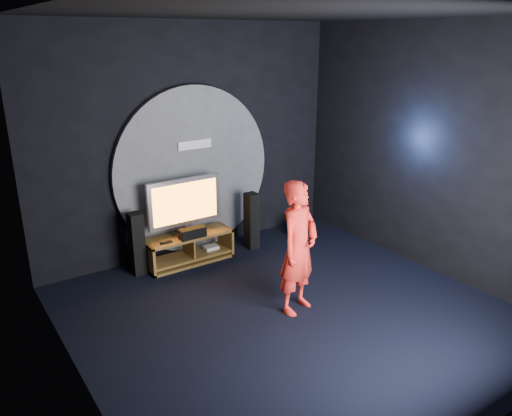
% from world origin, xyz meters
% --- Properties ---
extents(floor, '(5.00, 5.00, 0.00)m').
position_xyz_m(floor, '(0.00, 0.00, 0.00)').
color(floor, black).
rests_on(floor, ground).
extents(back_wall, '(5.00, 0.04, 3.50)m').
position_xyz_m(back_wall, '(0.00, 2.50, 1.75)').
color(back_wall, black).
rests_on(back_wall, ground).
extents(front_wall, '(5.00, 0.04, 3.50)m').
position_xyz_m(front_wall, '(0.00, -2.50, 1.75)').
color(front_wall, black).
rests_on(front_wall, ground).
extents(left_wall, '(0.04, 5.00, 3.50)m').
position_xyz_m(left_wall, '(-2.50, 0.00, 1.75)').
color(left_wall, black).
rests_on(left_wall, ground).
extents(right_wall, '(0.04, 5.00, 3.50)m').
position_xyz_m(right_wall, '(2.50, 0.00, 1.75)').
color(right_wall, black).
rests_on(right_wall, ground).
extents(ceiling, '(5.00, 5.00, 0.01)m').
position_xyz_m(ceiling, '(0.00, 0.00, 3.50)').
color(ceiling, black).
rests_on(ceiling, back_wall).
extents(wall_disc_panel, '(2.60, 0.11, 2.60)m').
position_xyz_m(wall_disc_panel, '(0.00, 2.44, 1.30)').
color(wall_disc_panel, '#515156').
rests_on(wall_disc_panel, ground).
extents(media_console, '(1.34, 0.45, 0.45)m').
position_xyz_m(media_console, '(-0.34, 2.05, 0.20)').
color(media_console, olive).
rests_on(media_console, ground).
extents(tv, '(1.16, 0.22, 0.86)m').
position_xyz_m(tv, '(-0.34, 2.12, 0.92)').
color(tv, '#A6A6AD').
rests_on(tv, media_console).
extents(center_speaker, '(0.40, 0.15, 0.15)m').
position_xyz_m(center_speaker, '(-0.34, 1.90, 0.53)').
color(center_speaker, black).
rests_on(center_speaker, media_console).
extents(remote, '(0.18, 0.05, 0.02)m').
position_xyz_m(remote, '(-0.76, 1.93, 0.46)').
color(remote, black).
rests_on(remote, media_console).
extents(tower_speaker_left, '(0.18, 0.21, 0.92)m').
position_xyz_m(tower_speaker_left, '(-1.12, 2.12, 0.46)').
color(tower_speaker_left, black).
rests_on(tower_speaker_left, ground).
extents(tower_speaker_right, '(0.18, 0.21, 0.92)m').
position_xyz_m(tower_speaker_right, '(0.75, 1.97, 0.46)').
color(tower_speaker_right, black).
rests_on(tower_speaker_right, ground).
extents(subwoofer, '(0.29, 0.29, 0.32)m').
position_xyz_m(subwoofer, '(1.66, 1.81, 0.16)').
color(subwoofer, black).
rests_on(subwoofer, ground).
extents(player, '(0.71, 0.57, 1.68)m').
position_xyz_m(player, '(0.15, 0.04, 0.84)').
color(player, red).
rests_on(player, ground).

